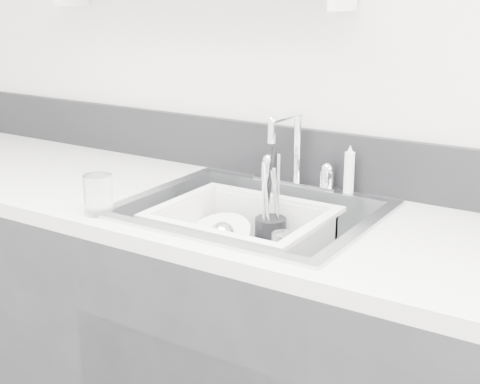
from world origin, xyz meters
The scene contains 12 objects.
counter_run centered at (0.00, 1.19, 0.46)m, with size 3.20×0.62×0.92m.
backsplash centered at (0.00, 1.49, 1.00)m, with size 3.20×0.02×0.16m, color black.
sink centered at (0.00, 1.19, 0.83)m, with size 0.64×0.52×0.20m, color silver, non-canonical shape.
faucet centered at (0.00, 1.44, 0.98)m, with size 0.26×0.18×0.23m.
side_sprayer centered at (0.16, 1.44, 0.99)m, with size 0.03×0.03×0.14m, color silver.
wash_tub centered at (-0.02, 1.18, 0.83)m, with size 0.43×0.35×0.17m, color silver, non-canonical shape.
plate_stack centered at (-0.10, 1.20, 0.79)m, with size 0.24×0.24×0.10m.
utensil_cup centered at (0.01, 1.28, 0.83)m, with size 0.08×0.08×0.28m.
ladle centered at (-0.03, 1.16, 0.81)m, with size 0.28×0.10×0.08m, color silver, non-canonical shape.
tumbler_in_tub centered at (0.08, 1.23, 0.81)m, with size 0.06×0.06×0.09m, color white.
tumbler_counter centered at (-0.31, 0.96, 0.97)m, with size 0.07×0.07×0.10m, color white.
bowl_small centered at (0.08, 1.13, 0.78)m, with size 0.10×0.10×0.03m, color white.
Camera 1 is at (0.85, -0.20, 1.47)m, focal length 50.00 mm.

